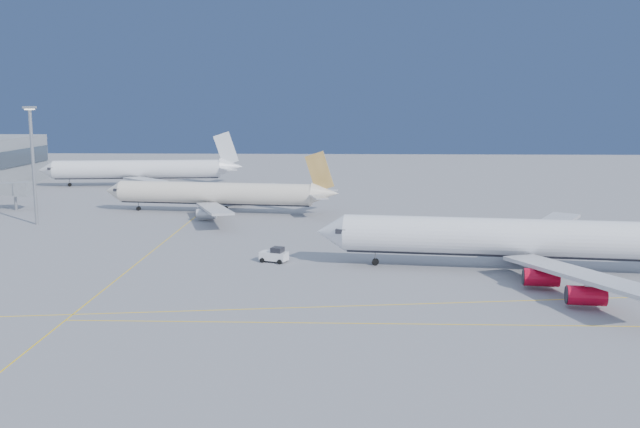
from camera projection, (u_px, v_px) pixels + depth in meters
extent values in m
plane|color=slate|center=(384.00, 293.00, 100.34)|extent=(500.00, 500.00, 0.00)
cylinder|color=gray|center=(15.00, 199.00, 173.87)|extent=(0.70, 0.70, 5.20)
cube|color=gray|center=(23.00, 189.00, 173.38)|extent=(3.20, 3.60, 3.40)
cube|color=yellow|center=(431.00, 324.00, 86.36)|extent=(90.00, 0.18, 0.02)
cube|color=yellow|center=(386.00, 305.00, 94.42)|extent=(118.86, 16.88, 0.02)
cube|color=yellow|center=(158.00, 247.00, 131.29)|extent=(0.18, 140.00, 0.02)
cylinder|color=white|center=(525.00, 238.00, 112.35)|extent=(57.78, 12.82, 5.95)
cone|color=white|center=(331.00, 232.00, 117.08)|extent=(5.30, 6.47, 5.95)
cube|color=black|center=(342.00, 229.00, 116.68)|extent=(2.31, 5.81, 0.72)
cube|color=#B7B7BC|center=(580.00, 275.00, 95.57)|extent=(14.74, 29.86, 0.56)
cube|color=#B7B7BC|center=(543.00, 230.00, 128.08)|extent=(20.61, 27.87, 0.56)
cylinder|color=gray|center=(376.00, 255.00, 116.52)|extent=(0.25, 0.25, 2.36)
cylinder|color=black|center=(375.00, 262.00, 116.72)|extent=(1.21, 0.85, 1.13)
cylinder|color=gray|center=(534.00, 266.00, 108.67)|extent=(0.33, 0.33, 2.36)
cylinder|color=black|center=(534.00, 274.00, 108.86)|extent=(1.23, 1.05, 1.13)
cylinder|color=gray|center=(527.00, 254.00, 116.88)|extent=(0.33, 0.33, 2.36)
cylinder|color=black|center=(527.00, 261.00, 117.07)|extent=(1.23, 1.05, 1.13)
cylinder|color=red|center=(541.00, 277.00, 101.74)|extent=(5.20, 3.14, 2.57)
cylinder|color=red|center=(586.00, 296.00, 92.37)|extent=(5.20, 3.14, 2.57)
cylinder|color=red|center=(522.00, 245.00, 123.80)|extent=(5.20, 3.14, 2.57)
cylinder|color=red|center=(540.00, 236.00, 131.84)|extent=(5.20, 3.14, 2.57)
cylinder|color=beige|center=(215.00, 193.00, 169.78)|extent=(47.41, 11.01, 5.17)
cone|color=beige|center=(114.00, 191.00, 173.79)|extent=(4.69, 5.64, 5.17)
cone|color=beige|center=(325.00, 193.00, 165.49)|extent=(6.91, 5.66, 4.91)
cube|color=black|center=(120.00, 189.00, 173.43)|extent=(2.05, 5.05, 0.63)
cube|color=#B7B7BC|center=(214.00, 209.00, 155.45)|extent=(12.61, 25.53, 0.50)
cube|color=#B7B7BC|center=(248.00, 192.00, 183.20)|extent=(17.79, 23.80, 0.50)
cube|color=tan|center=(319.00, 172.00, 164.89)|extent=(6.97, 1.27, 9.59)
cylinder|color=gray|center=(138.00, 204.00, 173.32)|extent=(0.22, 0.22, 2.08)
cylinder|color=black|center=(139.00, 208.00, 173.48)|extent=(1.07, 0.75, 1.00)
cylinder|color=gray|center=(214.00, 209.00, 166.56)|extent=(0.29, 0.29, 2.08)
cylinder|color=black|center=(214.00, 213.00, 166.73)|extent=(1.09, 0.93, 1.00)
cylinder|color=gray|center=(223.00, 204.00, 173.72)|extent=(0.29, 0.29, 2.08)
cylinder|color=black|center=(223.00, 208.00, 173.89)|extent=(1.09, 0.93, 1.00)
cylinder|color=#B7B7BC|center=(207.00, 214.00, 158.60)|extent=(4.60, 2.79, 2.27)
cylinder|color=#B7B7BC|center=(235.00, 199.00, 181.40)|extent=(4.60, 2.79, 2.27)
cylinder|color=white|center=(137.00, 169.00, 221.16)|extent=(51.18, 11.26, 5.70)
cone|color=white|center=(46.00, 170.00, 219.09)|extent=(5.18, 6.17, 5.70)
cone|color=white|center=(231.00, 167.00, 223.22)|extent=(7.67, 6.16, 5.41)
cube|color=black|center=(53.00, 168.00, 219.14)|extent=(2.21, 5.56, 0.71)
cube|color=#B7B7BC|center=(145.00, 180.00, 206.56)|extent=(19.11, 26.01, 0.56)
cube|color=#B7B7BC|center=(160.00, 169.00, 236.95)|extent=(14.19, 27.63, 0.56)
cube|color=silver|center=(226.00, 149.00, 222.19)|extent=(7.83, 1.32, 10.76)
cylinder|color=gray|center=(69.00, 181.00, 220.16)|extent=(0.24, 0.24, 2.34)
cylinder|color=black|center=(70.00, 185.00, 220.35)|extent=(1.19, 0.83, 1.12)
cylinder|color=gray|center=(139.00, 182.00, 217.78)|extent=(0.33, 0.33, 2.34)
cylinder|color=black|center=(139.00, 186.00, 217.97)|extent=(1.21, 1.03, 1.12)
cylinder|color=gray|center=(143.00, 179.00, 225.79)|extent=(0.33, 0.33, 2.34)
cylinder|color=black|center=(144.00, 183.00, 225.98)|extent=(1.21, 1.03, 1.12)
cylinder|color=#B7B7BC|center=(137.00, 185.00, 209.36)|extent=(5.13, 3.06, 2.54)
cylinder|color=#B7B7BC|center=(150.00, 176.00, 234.34)|extent=(5.13, 3.06, 2.54)
cube|color=white|center=(274.00, 256.00, 118.99)|extent=(5.05, 3.67, 1.37)
cube|color=black|center=(278.00, 250.00, 118.58)|extent=(2.36, 2.43, 1.02)
cylinder|color=black|center=(262.00, 260.00, 118.57)|extent=(0.88, 0.64, 0.80)
cylinder|color=black|center=(268.00, 257.00, 120.77)|extent=(0.88, 0.64, 0.80)
cylinder|color=black|center=(280.00, 262.00, 117.42)|extent=(0.88, 0.64, 0.80)
cylinder|color=black|center=(286.00, 259.00, 119.61)|extent=(0.88, 0.64, 0.80)
cylinder|color=gray|center=(33.00, 167.00, 152.44)|extent=(0.70, 0.70, 24.94)
cube|color=gray|center=(29.00, 107.00, 150.40)|extent=(2.19, 2.19, 0.50)
cube|color=white|center=(30.00, 109.00, 150.46)|extent=(1.60, 1.60, 0.25)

